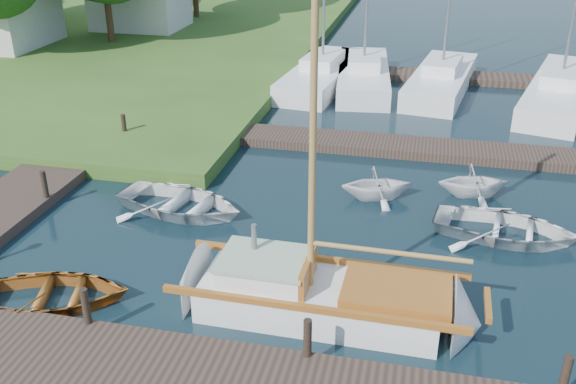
% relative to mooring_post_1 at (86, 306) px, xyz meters
% --- Properties ---
extents(ground, '(160.00, 160.00, 0.00)m').
position_rel_mooring_post_1_xyz_m(ground, '(3.00, 5.00, -0.70)').
color(ground, black).
rests_on(ground, ground).
extents(left_dock, '(2.20, 18.00, 0.30)m').
position_rel_mooring_post_1_xyz_m(left_dock, '(-5.00, 7.00, -0.55)').
color(left_dock, '#30221E').
rests_on(left_dock, ground).
extents(far_dock, '(14.00, 1.60, 0.30)m').
position_rel_mooring_post_1_xyz_m(far_dock, '(5.00, 11.50, -0.55)').
color(far_dock, '#30221E').
rests_on(far_dock, ground).
extents(mooring_post_1, '(0.16, 0.16, 0.80)m').
position_rel_mooring_post_1_xyz_m(mooring_post_1, '(0.00, 0.00, 0.00)').
color(mooring_post_1, black).
rests_on(mooring_post_1, near_dock).
extents(mooring_post_2, '(0.16, 0.16, 0.80)m').
position_rel_mooring_post_1_xyz_m(mooring_post_2, '(4.50, 0.00, 0.00)').
color(mooring_post_2, black).
rests_on(mooring_post_2, near_dock).
extents(mooring_post_3, '(0.16, 0.16, 0.80)m').
position_rel_mooring_post_1_xyz_m(mooring_post_3, '(9.00, 0.00, 0.00)').
color(mooring_post_3, black).
rests_on(mooring_post_3, near_dock).
extents(mooring_post_4, '(0.16, 0.16, 0.80)m').
position_rel_mooring_post_1_xyz_m(mooring_post_4, '(-4.00, 5.00, 0.00)').
color(mooring_post_4, black).
rests_on(mooring_post_4, left_dock).
extents(mooring_post_5, '(0.16, 0.16, 0.80)m').
position_rel_mooring_post_1_xyz_m(mooring_post_5, '(-4.00, 10.00, 0.00)').
color(mooring_post_5, black).
rests_on(mooring_post_5, left_dock).
extents(sailboat, '(7.17, 2.08, 9.83)m').
position_rel_mooring_post_1_xyz_m(sailboat, '(4.57, 1.79, -0.36)').
color(sailboat, white).
rests_on(sailboat, ground).
extents(dinghy, '(3.85, 3.18, 0.69)m').
position_rel_mooring_post_1_xyz_m(dinghy, '(-1.34, 0.81, -0.35)').
color(dinghy, '#98561B').
rests_on(dinghy, ground).
extents(tender_a, '(4.15, 3.33, 0.77)m').
position_rel_mooring_post_1_xyz_m(tender_a, '(-0.19, 5.54, -0.32)').
color(tender_a, white).
rests_on(tender_a, ground).
extents(tender_b, '(2.50, 2.31, 1.09)m').
position_rel_mooring_post_1_xyz_m(tender_b, '(5.06, 7.61, -0.16)').
color(tender_b, white).
rests_on(tender_b, ground).
extents(tender_c, '(3.97, 3.08, 0.75)m').
position_rel_mooring_post_1_xyz_m(tender_c, '(8.54, 6.01, -0.32)').
color(tender_c, white).
rests_on(tender_c, ground).
extents(tender_d, '(2.40, 2.19, 1.08)m').
position_rel_mooring_post_1_xyz_m(tender_d, '(7.80, 8.42, -0.16)').
color(tender_d, white).
rests_on(tender_d, ground).
extents(marina_boat_0, '(3.01, 7.91, 10.95)m').
position_rel_mooring_post_1_xyz_m(marina_boat_0, '(1.47, 18.90, -0.13)').
color(marina_boat_0, white).
rests_on(marina_boat_0, ground).
extents(marina_boat_1, '(3.06, 7.76, 10.97)m').
position_rel_mooring_post_1_xyz_m(marina_boat_1, '(3.31, 19.12, -0.13)').
color(marina_boat_1, white).
rests_on(marina_boat_1, ground).
extents(marina_boat_2, '(3.32, 7.89, 10.54)m').
position_rel_mooring_post_1_xyz_m(marina_boat_2, '(6.76, 19.13, -0.13)').
color(marina_boat_2, white).
rests_on(marina_boat_2, ground).
extents(marina_boat_3, '(4.54, 9.74, 10.85)m').
position_rel_mooring_post_1_xyz_m(marina_boat_3, '(11.63, 18.63, -0.14)').
color(marina_boat_3, white).
rests_on(marina_boat_3, ground).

